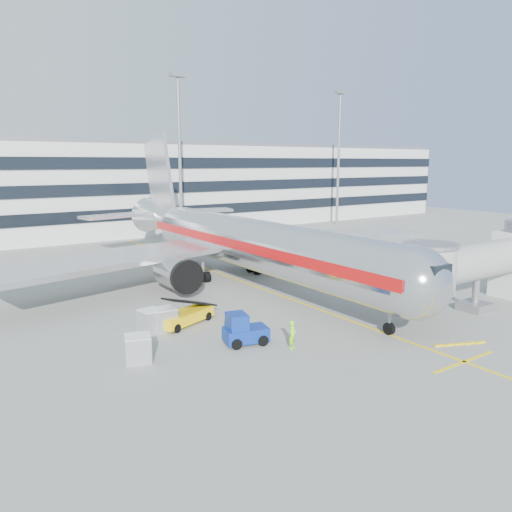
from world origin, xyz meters
TOP-DOWN VIEW (x-y plane):
  - ground at (0.00, 0.00)m, footprint 180.00×180.00m
  - lead_in_line at (0.00, 10.00)m, footprint 0.25×70.00m
  - stop_bar at (0.00, -14.00)m, footprint 6.00×0.25m
  - main_jet at (0.00, 11.72)m, footprint 50.95×48.70m
  - jet_bridge at (12.18, -8.00)m, footprint 17.80×4.50m
  - terminal at (0.00, 57.95)m, footprint 150.00×24.25m
  - light_mast_centre at (8.00, 42.00)m, footprint 2.40×1.20m
  - light_mast_east at (42.00, 42.00)m, footprint 2.40×1.20m
  - belt_loader at (-11.07, 2.32)m, footprint 5.20×3.45m
  - baggage_tug at (-9.66, -3.70)m, footprint 3.23×2.43m
  - cargo_container_left at (-13.80, 2.32)m, footprint 1.74×1.74m
  - cargo_container_right at (-12.85, 2.00)m, footprint 1.56×1.56m
  - cargo_container_front at (-16.65, -2.54)m, footprint 1.96×1.96m
  - ramp_worker at (-7.40, -6.21)m, footprint 0.83×0.75m

SIDE VIEW (x-z plane):
  - ground at x=0.00m, z-range 0.00..0.00m
  - lead_in_line at x=0.00m, z-range 0.00..0.01m
  - stop_bar at x=0.00m, z-range 0.00..0.01m
  - belt_loader at x=-11.07m, z-range -0.53..1.92m
  - cargo_container_left at x=-13.80m, z-range 0.00..1.62m
  - cargo_container_right at x=-12.85m, z-range 0.00..1.64m
  - cargo_container_front at x=-16.65m, z-range 0.00..1.67m
  - baggage_tug at x=-9.66m, z-range -0.14..2.05m
  - ramp_worker at x=-7.40m, z-range 0.00..1.91m
  - jet_bridge at x=12.18m, z-range 0.37..7.37m
  - main_jet at x=0.00m, z-range -3.79..12.26m
  - terminal at x=0.00m, z-range 0.00..15.60m
  - light_mast_centre at x=8.00m, z-range 2.15..27.60m
  - light_mast_east at x=42.00m, z-range 2.15..27.60m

